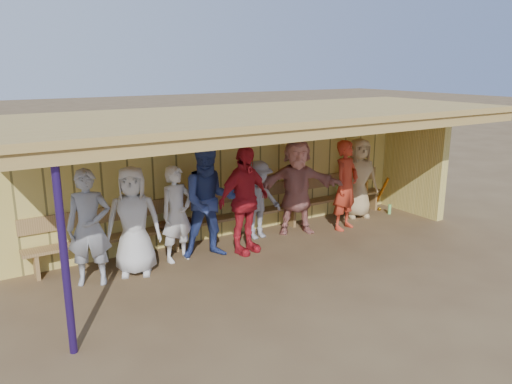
% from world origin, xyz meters
% --- Properties ---
extents(ground, '(90.00, 90.00, 0.00)m').
position_xyz_m(ground, '(0.00, 0.00, 0.00)').
color(ground, brown).
rests_on(ground, ground).
extents(player_a, '(0.76, 0.65, 1.78)m').
position_xyz_m(player_a, '(-2.90, 0.39, 0.89)').
color(player_a, '#95979D').
rests_on(player_a, ground).
extents(player_b, '(1.00, 0.84, 1.74)m').
position_xyz_m(player_b, '(-2.22, 0.42, 0.87)').
color(player_b, silver).
rests_on(player_b, ground).
extents(player_c, '(1.13, 0.98, 1.99)m').
position_xyz_m(player_c, '(-0.87, 0.44, 0.99)').
color(player_c, navy).
rests_on(player_c, ground).
extents(player_d, '(1.20, 0.71, 1.91)m').
position_xyz_m(player_d, '(-0.28, 0.29, 0.95)').
color(player_d, red).
rests_on(player_d, ground).
extents(player_e, '(0.97, 0.56, 1.50)m').
position_xyz_m(player_e, '(0.33, 0.81, 0.75)').
color(player_e, gray).
rests_on(player_e, ground).
extents(player_f, '(1.81, 1.24, 1.88)m').
position_xyz_m(player_f, '(1.14, 0.67, 0.94)').
color(player_f, tan).
rests_on(player_f, ground).
extents(player_g, '(0.75, 0.60, 1.80)m').
position_xyz_m(player_g, '(2.11, 0.34, 0.90)').
color(player_g, red).
rests_on(player_g, ground).
extents(player_h, '(0.98, 0.80, 1.72)m').
position_xyz_m(player_h, '(2.90, 0.81, 0.86)').
color(player_h, tan).
rests_on(player_h, ground).
extents(player_extra, '(0.66, 0.50, 1.64)m').
position_xyz_m(player_extra, '(-1.42, 0.57, 0.82)').
color(player_extra, silver).
rests_on(player_extra, ground).
extents(dugout_structure, '(8.80, 3.20, 2.50)m').
position_xyz_m(dugout_structure, '(0.39, 0.69, 1.69)').
color(dugout_structure, '#D8C05C').
rests_on(dugout_structure, ground).
extents(bench, '(7.60, 0.34, 0.93)m').
position_xyz_m(bench, '(0.00, 1.12, 0.53)').
color(bench, '#9F7844').
rests_on(bench, ground).
extents(dugout_equipment, '(5.37, 0.62, 0.80)m').
position_xyz_m(dugout_equipment, '(-0.32, 0.99, 0.49)').
color(dugout_equipment, '#C36A17').
rests_on(dugout_equipment, ground).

